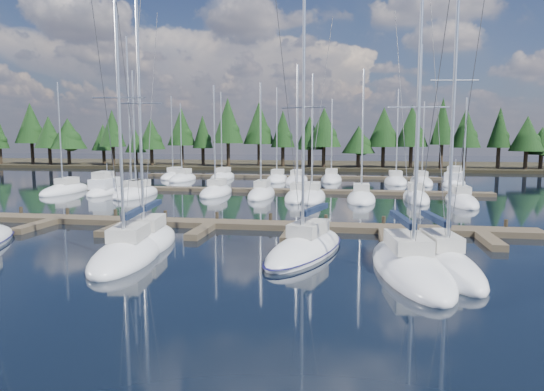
% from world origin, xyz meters
% --- Properties ---
extents(ground, '(260.00, 260.00, 0.00)m').
position_xyz_m(ground, '(0.00, 30.00, 0.00)').
color(ground, black).
rests_on(ground, ground).
extents(far_shore, '(220.00, 30.00, 0.60)m').
position_xyz_m(far_shore, '(0.00, 90.00, 0.30)').
color(far_shore, '#2B2518').
rests_on(far_shore, ground).
extents(main_dock, '(44.00, 6.13, 0.90)m').
position_xyz_m(main_dock, '(0.00, 17.36, 0.20)').
color(main_dock, brown).
rests_on(main_dock, ground).
extents(back_docks, '(50.00, 21.80, 0.40)m').
position_xyz_m(back_docks, '(0.00, 49.58, 0.20)').
color(back_docks, brown).
rests_on(back_docks, ground).
extents(front_sailboat_2, '(3.84, 8.34, 14.97)m').
position_xyz_m(front_sailboat_2, '(-2.09, 11.23, 0.30)').
color(front_sailboat_2, white).
rests_on(front_sailboat_2, ground).
extents(front_sailboat_3, '(4.10, 8.71, 15.09)m').
position_xyz_m(front_sailboat_3, '(-1.81, 8.23, 0.30)').
color(front_sailboat_3, white).
rests_on(front_sailboat_3, ground).
extents(front_sailboat_4, '(5.21, 9.83, 14.36)m').
position_xyz_m(front_sailboat_4, '(7.32, 10.95, 0.28)').
color(front_sailboat_4, white).
rests_on(front_sailboat_4, ground).
extents(front_sailboat_5, '(4.35, 10.44, 13.96)m').
position_xyz_m(front_sailboat_5, '(12.53, 8.07, 0.28)').
color(front_sailboat_5, white).
rests_on(front_sailboat_5, ground).
extents(front_sailboat_6, '(3.75, 9.02, 16.21)m').
position_xyz_m(front_sailboat_6, '(14.20, 8.88, 0.32)').
color(front_sailboat_6, white).
rests_on(front_sailboat_6, ground).
extents(back_sailboat_rows, '(45.55, 32.67, 17.59)m').
position_xyz_m(back_sailboat_rows, '(0.36, 44.63, 0.26)').
color(back_sailboat_rows, white).
rests_on(back_sailboat_rows, ground).
extents(motor_yacht_left, '(3.70, 8.47, 4.09)m').
position_xyz_m(motor_yacht_left, '(-17.96, 35.86, 0.46)').
color(motor_yacht_left, white).
rests_on(motor_yacht_left, ground).
extents(motor_yacht_right, '(5.15, 8.80, 4.17)m').
position_xyz_m(motor_yacht_right, '(23.30, 52.59, 0.46)').
color(motor_yacht_right, white).
rests_on(motor_yacht_right, ground).
extents(tree_line, '(185.26, 11.71, 13.43)m').
position_xyz_m(tree_line, '(-2.59, 80.19, 7.42)').
color(tree_line, black).
rests_on(tree_line, far_shore).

